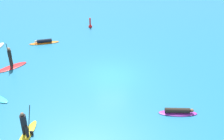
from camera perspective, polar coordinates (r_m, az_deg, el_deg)
name	(u,v)px	position (r m, az deg, el deg)	size (l,w,h in m)	color
ground_plane	(112,76)	(22.51, 0.00, -1.10)	(120.00, 120.00, 0.00)	#1E6B93
surfer_on_red_board	(11,63)	(24.79, -19.32, 1.41)	(2.48, 2.15, 2.26)	red
surfer_on_orange_board	(44,42)	(28.58, -13.29, 5.44)	(2.83, 0.98, 0.41)	orange
surfer_on_yellow_board	(25,129)	(17.39, -16.79, -11.19)	(1.23, 2.77, 2.20)	yellow
surfer_on_purple_board	(178,111)	(18.99, 12.96, -8.00)	(2.52, 1.00, 0.41)	purple
marker_buoy	(90,25)	(31.74, -4.33, 8.80)	(0.39, 0.39, 1.15)	red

